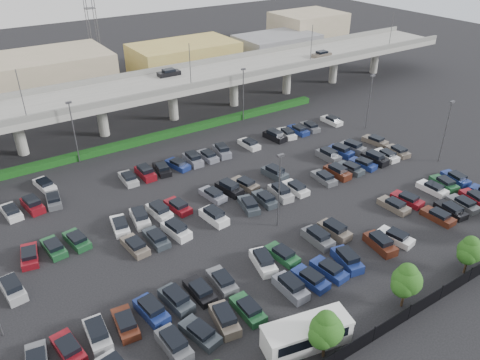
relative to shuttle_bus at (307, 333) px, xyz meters
name	(u,v)px	position (x,y,z in m)	size (l,w,h in m)	color
ground	(243,198)	(9.47, 24.78, -1.47)	(280.00, 280.00, 0.00)	black
overpass	(146,90)	(9.22, 56.79, 5.50)	(150.00, 13.00, 15.80)	gray
hedge	(166,134)	(9.47, 49.78, -0.92)	(66.00, 1.60, 1.10)	#134113
fence	(402,317)	(9.42, -3.22, -0.56)	(70.00, 0.10, 2.00)	black
tree_row	(400,286)	(10.18, -1.74, 2.05)	(65.07, 3.66, 5.94)	#332316
shuttle_bus	(307,333)	(0.00, 0.00, 0.00)	(8.80, 4.57, 2.69)	white
parked_cars	(252,209)	(8.38, 20.96, -0.84)	(63.05, 41.68, 1.67)	#55575D
light_poles	(209,161)	(5.35, 26.78, 4.77)	(66.90, 48.38, 10.30)	#4C4C51
distant_buildings	(146,60)	(21.85, 86.60, 2.28)	(138.00, 24.00, 9.00)	slate
comm_tower	(89,6)	(13.47, 98.78, 14.15)	(2.40, 2.40, 30.00)	#4C4C51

